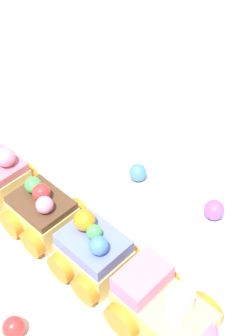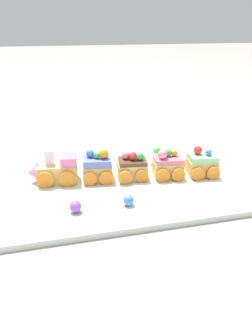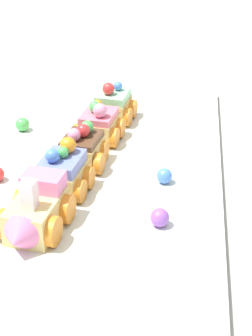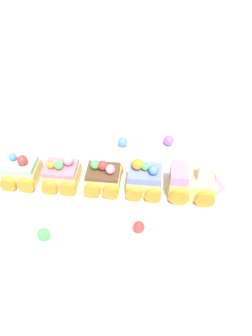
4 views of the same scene
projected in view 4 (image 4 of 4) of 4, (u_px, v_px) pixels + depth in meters
The scene contains 11 objects.
ground_plane at pixel (116, 179), 0.67m from camera, with size 10.00×10.00×0.00m, color gray.
display_board at pixel (116, 177), 0.67m from camera, with size 0.68×0.34×0.01m, color silver.
cake_train_locomotive at pixel (195, 184), 0.61m from camera, with size 0.11×0.08×0.07m.
cake_car_blueberry at pixel (145, 180), 0.62m from camera, with size 0.07×0.08×0.07m.
cake_car_chocolate at pixel (103, 178), 0.63m from camera, with size 0.07×0.08×0.06m.
cake_car_strawberry at pixel (62, 174), 0.63m from camera, with size 0.07×0.08×0.07m.
cake_car_mint at pixel (21, 171), 0.64m from camera, with size 0.07×0.08×0.07m.
gumball_red at pixel (139, 227), 0.56m from camera, with size 0.02×0.02×0.02m, color red.
gumball_green at pixel (44, 234), 0.55m from camera, with size 0.02×0.02×0.02m, color #4CBC56.
gumball_purple at pixel (169, 140), 0.72m from camera, with size 0.02×0.02×0.02m, color #9956C6.
gumball_blue at pixel (123, 142), 0.72m from camera, with size 0.02×0.02×0.02m, color #4C84E0.
Camera 4 is at (0.01, -0.46, 0.49)m, focal length 35.00 mm.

